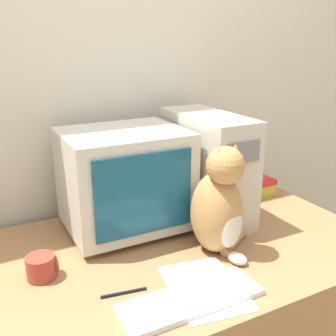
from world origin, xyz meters
The scene contains 10 objects.
wall_back centered at (0.00, 0.95, 1.25)m, with size 7.00×0.05×2.50m.
desk centered at (0.00, 0.44, 0.38)m, with size 1.62×0.88×0.75m.
crt_monitor centered at (-0.04, 0.66, 0.96)m, with size 0.45×0.38×0.40m.
computer_tower centered at (0.31, 0.62, 0.97)m, with size 0.20×0.47×0.44m.
keyboard centered at (-0.05, 0.14, 0.76)m, with size 0.42×0.14×0.02m.
cat centered at (0.18, 0.34, 0.92)m, with size 0.27×0.26×0.39m.
book_stack centered at (0.66, 0.73, 0.79)m, with size 0.16×0.21×0.08m.
pen centered at (-0.20, 0.26, 0.76)m, with size 0.14×0.03×0.01m.
paper_sheet centered at (0.03, 0.18, 0.75)m, with size 0.25×0.33×0.00m.
mug centered at (-0.40, 0.46, 0.79)m, with size 0.10×0.09×0.08m.
Camera 1 is at (-0.54, -0.68, 1.47)m, focal length 42.00 mm.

